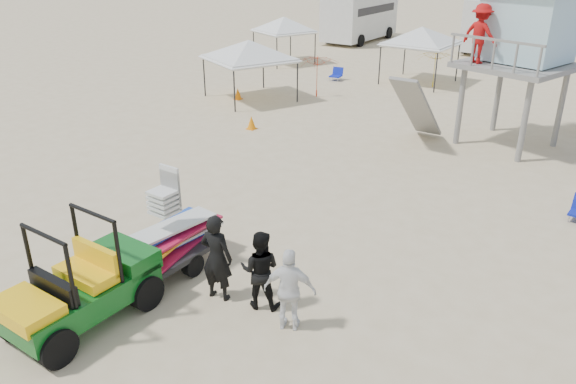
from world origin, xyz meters
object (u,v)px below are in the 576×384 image
Objects in this scene: man_left at (217,257)px; lifeguard_tower at (520,32)px; utility_cart at (76,278)px; surf_trailer at (172,233)px.

lifeguard_tower reaches higher than man_left.
utility_cart is 1.50× the size of man_left.
lifeguard_tower is (2.01, 12.66, 2.88)m from man_left.
lifeguard_tower reaches higher than utility_cart.
surf_trailer is 1.55m from man_left.
surf_trailer reaches higher than man_left.
man_left is 13.14m from lifeguard_tower.
utility_cart is 2.54m from man_left.
lifeguard_tower is at bearing -109.70° from man_left.
lifeguard_tower reaches higher than surf_trailer.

